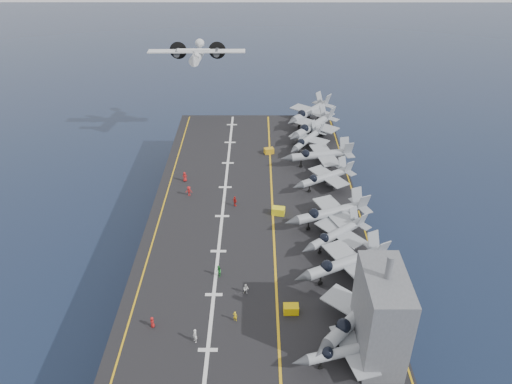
{
  "coord_description": "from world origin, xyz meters",
  "views": [
    {
      "loc": [
        0.17,
        -73.18,
        60.13
      ],
      "look_at": [
        0.0,
        4.0,
        13.0
      ],
      "focal_mm": 35.0,
      "sensor_mm": 36.0,
      "label": 1
    }
  ],
  "objects_px": {
    "island_superstructure": "(382,307)",
    "fighter_jet_0": "(349,350)",
    "tow_cart_a": "(291,309)",
    "transport_plane": "(197,57)"
  },
  "relations": [
    {
      "from": "fighter_jet_0",
      "to": "tow_cart_a",
      "type": "distance_m",
      "value": 10.72
    },
    {
      "from": "island_superstructure",
      "to": "tow_cart_a",
      "type": "height_order",
      "value": "island_superstructure"
    },
    {
      "from": "tow_cart_a",
      "to": "fighter_jet_0",
      "type": "bearing_deg",
      "value": -52.55
    },
    {
      "from": "fighter_jet_0",
      "to": "transport_plane",
      "type": "bearing_deg",
      "value": 107.54
    },
    {
      "from": "island_superstructure",
      "to": "fighter_jet_0",
      "type": "distance_m",
      "value": 6.71
    },
    {
      "from": "island_superstructure",
      "to": "transport_plane",
      "type": "relative_size",
      "value": 0.61
    },
    {
      "from": "tow_cart_a",
      "to": "transport_plane",
      "type": "relative_size",
      "value": 0.09
    },
    {
      "from": "island_superstructure",
      "to": "fighter_jet_0",
      "type": "bearing_deg",
      "value": -153.53
    },
    {
      "from": "transport_plane",
      "to": "island_superstructure",
      "type": "bearing_deg",
      "value": -69.74
    },
    {
      "from": "tow_cart_a",
      "to": "transport_plane",
      "type": "xyz_separation_m",
      "value": [
        -19.73,
        74.38,
        12.99
      ]
    }
  ]
}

